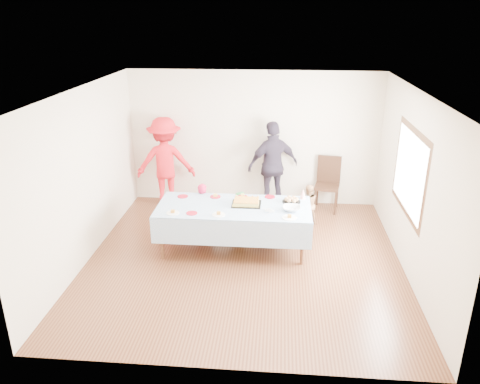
% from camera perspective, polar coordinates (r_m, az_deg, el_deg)
% --- Properties ---
extents(ground, '(5.00, 5.00, 0.00)m').
position_cam_1_polar(ground, '(7.65, 0.48, -8.19)').
color(ground, '#4C2715').
rests_on(ground, ground).
extents(room_walls, '(5.04, 5.04, 2.72)m').
position_cam_1_polar(room_walls, '(6.95, 0.97, 4.63)').
color(room_walls, beige).
rests_on(room_walls, ground).
extents(party_table, '(2.50, 1.10, 0.78)m').
position_cam_1_polar(party_table, '(7.64, -0.77, -2.13)').
color(party_table, '#512D1C').
rests_on(party_table, ground).
extents(birthday_cake, '(0.48, 0.37, 0.08)m').
position_cam_1_polar(birthday_cake, '(7.68, 0.79, -1.25)').
color(birthday_cake, black).
rests_on(birthday_cake, party_table).
extents(rolls_tray, '(0.30, 0.30, 0.09)m').
position_cam_1_polar(rolls_tray, '(7.82, 6.28, -0.98)').
color(rolls_tray, black).
rests_on(rolls_tray, party_table).
extents(punch_bowl, '(0.28, 0.28, 0.07)m').
position_cam_1_polar(punch_bowl, '(7.50, 6.31, -2.01)').
color(punch_bowl, silver).
rests_on(punch_bowl, party_table).
extents(party_hat, '(0.10, 0.10, 0.17)m').
position_cam_1_polar(party_hat, '(7.97, 7.68, -0.22)').
color(party_hat, white).
rests_on(party_hat, party_table).
extents(fork_pile, '(0.24, 0.18, 0.07)m').
position_cam_1_polar(fork_pile, '(7.39, 3.60, -2.29)').
color(fork_pile, white).
rests_on(fork_pile, party_table).
extents(plate_red_far_a, '(0.18, 0.18, 0.01)m').
position_cam_1_polar(plate_red_far_a, '(8.07, -7.00, -0.53)').
color(plate_red_far_a, '#B70D22').
rests_on(plate_red_far_a, party_table).
extents(plate_red_far_b, '(0.18, 0.18, 0.01)m').
position_cam_1_polar(plate_red_far_b, '(8.00, -3.03, -0.58)').
color(plate_red_far_b, '#B70D22').
rests_on(plate_red_far_b, party_table).
extents(plate_red_far_c, '(0.18, 0.18, 0.01)m').
position_cam_1_polar(plate_red_far_c, '(7.99, 0.33, -0.59)').
color(plate_red_far_c, '#B70D22').
rests_on(plate_red_far_c, party_table).
extents(plate_red_far_d, '(0.18, 0.18, 0.01)m').
position_cam_1_polar(plate_red_far_d, '(8.00, 3.67, -0.59)').
color(plate_red_far_d, '#B70D22').
rests_on(plate_red_far_d, party_table).
extents(plate_red_near, '(0.18, 0.18, 0.01)m').
position_cam_1_polar(plate_red_near, '(7.39, -5.90, -2.58)').
color(plate_red_near, '#B70D22').
rests_on(plate_red_near, party_table).
extents(plate_white_left, '(0.21, 0.21, 0.01)m').
position_cam_1_polar(plate_white_left, '(7.44, -8.18, -2.54)').
color(plate_white_left, white).
rests_on(plate_white_left, party_table).
extents(plate_white_mid, '(0.21, 0.21, 0.01)m').
position_cam_1_polar(plate_white_mid, '(7.31, -2.62, -2.78)').
color(plate_white_mid, white).
rests_on(plate_white_mid, party_table).
extents(plate_white_right, '(0.23, 0.23, 0.01)m').
position_cam_1_polar(plate_white_right, '(7.24, 6.04, -3.13)').
color(plate_white_right, white).
rests_on(plate_white_right, party_table).
extents(dining_chair, '(0.55, 0.55, 1.07)m').
position_cam_1_polar(dining_chair, '(9.48, 10.65, 1.41)').
color(dining_chair, black).
rests_on(dining_chair, ground).
extents(toddler_left, '(0.38, 0.28, 0.95)m').
position_cam_1_polar(toddler_left, '(8.33, -4.57, -2.03)').
color(toddler_left, '#C4183F').
rests_on(toddler_left, ground).
extents(toddler_mid, '(0.46, 0.39, 0.81)m').
position_cam_1_polar(toddler_mid, '(8.28, 0.01, -2.65)').
color(toddler_mid, '#287839').
rests_on(toddler_mid, ground).
extents(toddler_right, '(0.46, 0.41, 0.78)m').
position_cam_1_polar(toddler_right, '(8.77, 8.25, -1.54)').
color(toddler_right, tan).
rests_on(toddler_right, ground).
extents(adult_left, '(1.26, 0.84, 1.82)m').
position_cam_1_polar(adult_left, '(9.56, -9.07, 3.65)').
color(adult_left, red).
rests_on(adult_left, ground).
extents(adult_right, '(1.13, 0.82, 1.78)m').
position_cam_1_polar(adult_right, '(9.29, 4.04, 3.23)').
color(adult_right, '#322A39').
rests_on(adult_right, ground).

